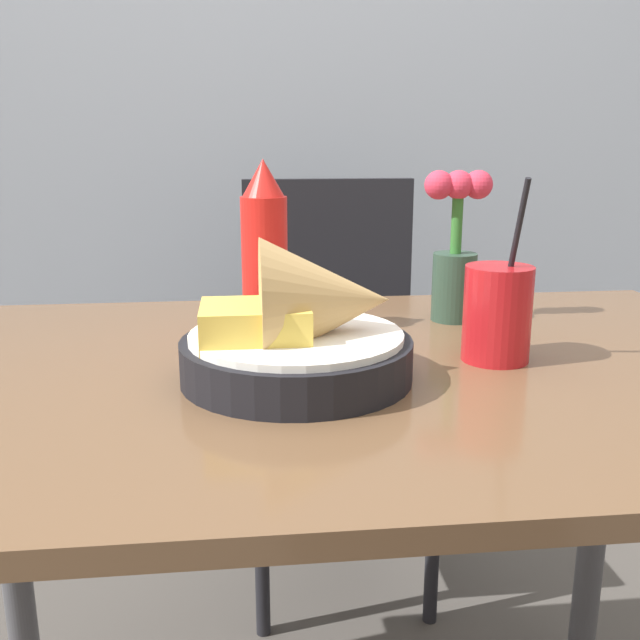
# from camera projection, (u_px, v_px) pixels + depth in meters

# --- Properties ---
(wall_window) EXTENTS (7.00, 0.06, 2.60)m
(wall_window) POSITION_uv_depth(u_px,v_px,m) (279.00, 32.00, 1.97)
(wall_window) COLOR #9EA8B7
(wall_window) RESTS_ON ground_plane
(dining_table) EXTENTS (1.15, 0.74, 0.75)m
(dining_table) POSITION_uv_depth(u_px,v_px,m) (343.00, 450.00, 0.88)
(dining_table) COLOR brown
(dining_table) RESTS_ON ground_plane
(chair_far_window) EXTENTS (0.40, 0.40, 0.92)m
(chair_far_window) POSITION_uv_depth(u_px,v_px,m) (332.00, 345.00, 1.66)
(chair_far_window) COLOR black
(chair_far_window) RESTS_ON ground_plane
(food_basket) EXTENTS (0.26, 0.26, 0.16)m
(food_basket) POSITION_uv_depth(u_px,v_px,m) (306.00, 331.00, 0.79)
(food_basket) COLOR black
(food_basket) RESTS_ON dining_table
(ketchup_bottle) EXTENTS (0.06, 0.06, 0.24)m
(ketchup_bottle) POSITION_uv_depth(u_px,v_px,m) (265.00, 251.00, 0.97)
(ketchup_bottle) COLOR red
(ketchup_bottle) RESTS_ON dining_table
(drink_cup) EXTENTS (0.08, 0.08, 0.22)m
(drink_cup) POSITION_uv_depth(u_px,v_px,m) (498.00, 317.00, 0.86)
(drink_cup) COLOR red
(drink_cup) RESTS_ON dining_table
(flower_vase) EXTENTS (0.10, 0.06, 0.22)m
(flower_vase) POSITION_uv_depth(u_px,v_px,m) (455.00, 252.00, 1.04)
(flower_vase) COLOR #2D4738
(flower_vase) RESTS_ON dining_table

